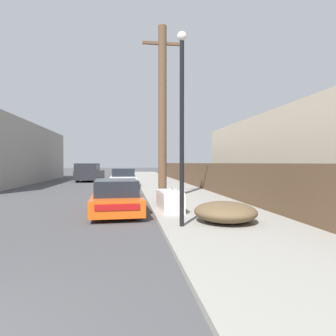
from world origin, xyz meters
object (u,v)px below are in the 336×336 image
discarded_fridge (170,201)px  car_parked_mid (123,178)px  pickup_truck (89,172)px  utility_pole (162,112)px  parked_sports_car_red (116,197)px  street_lamp (182,115)px  brush_pile (225,212)px

discarded_fridge → car_parked_mid: (-1.78, 12.13, 0.18)m
pickup_truck → utility_pole: size_ratio=0.72×
discarded_fridge → utility_pole: size_ratio=0.22×
parked_sports_car_red → street_lamp: bearing=-63.4°
pickup_truck → utility_pole: (5.31, -16.73, 3.25)m
parked_sports_car_red → utility_pole: (1.99, 2.36, 3.58)m
discarded_fridge → utility_pole: bearing=85.4°
street_lamp → car_parked_mid: bearing=96.8°
utility_pole → street_lamp: size_ratio=1.52×
discarded_fridge → brush_pile: discarded_fridge is taller
brush_pile → car_parked_mid: bearing=102.2°
pickup_truck → brush_pile: 22.91m
discarded_fridge → car_parked_mid: 12.26m
discarded_fridge → street_lamp: size_ratio=0.34×
discarded_fridge → car_parked_mid: size_ratio=0.40×
pickup_truck → street_lamp: size_ratio=1.09×
parked_sports_car_red → car_parked_mid: 11.41m
utility_pole → pickup_truck: bearing=107.6°
discarded_fridge → car_parked_mid: bearing=95.5°
parked_sports_car_red → street_lamp: (1.86, -3.28, 2.55)m
parked_sports_car_red → pickup_truck: pickup_truck is taller
utility_pole → brush_pile: utility_pole is taller
discarded_fridge → utility_pole: (0.10, 3.09, 3.66)m
pickup_truck → street_lamp: street_lamp is taller
car_parked_mid → pickup_truck: 8.42m
car_parked_mid → street_lamp: bearing=-83.6°
street_lamp → brush_pile: bearing=16.6°
car_parked_mid → brush_pile: (3.08, -14.28, -0.24)m
discarded_fridge → brush_pile: (1.30, -2.15, -0.07)m
parked_sports_car_red → brush_pile: parked_sports_car_red is taller
pickup_truck → utility_pole: 17.84m
car_parked_mid → discarded_fridge: bearing=-82.0°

